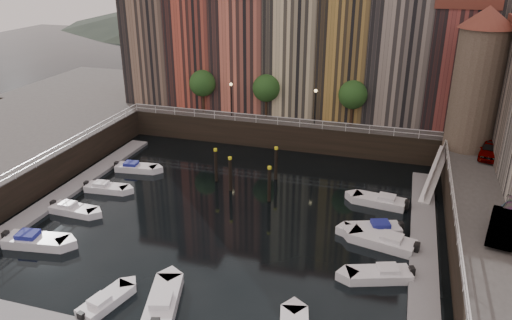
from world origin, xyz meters
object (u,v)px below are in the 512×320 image
(boat_left_3, at_px, (106,188))
(boat_left_2, at_px, (73,209))
(corner_tower, at_px, (478,78))
(car_b, at_px, (502,227))
(car_a, at_px, (490,150))
(boat_left_1, at_px, (35,241))
(mooring_pilings, at_px, (248,172))
(car_c, at_px, (510,217))
(gangway, at_px, (435,172))

(boat_left_3, bearing_deg, boat_left_2, -99.16)
(corner_tower, bearing_deg, car_b, -86.99)
(car_a, bearing_deg, boat_left_3, -150.11)
(car_a, height_order, car_b, same)
(boat_left_1, bearing_deg, boat_left_2, 85.54)
(mooring_pilings, bearing_deg, boat_left_3, -159.70)
(mooring_pilings, xyz_separation_m, car_a, (22.03, 7.04, 2.14))
(boat_left_3, bearing_deg, mooring_pilings, 14.94)
(boat_left_1, distance_m, boat_left_2, 5.37)
(mooring_pilings, relative_size, car_b, 1.37)
(boat_left_1, distance_m, boat_left_3, 10.01)
(car_b, xyz_separation_m, car_c, (0.81, 1.97, -0.14))
(corner_tower, distance_m, gangway, 9.86)
(corner_tower, height_order, gangway, corner_tower)
(boat_left_1, distance_m, car_c, 35.71)
(corner_tower, relative_size, mooring_pilings, 2.09)
(boat_left_1, xyz_separation_m, car_c, (34.55, 8.43, 3.25))
(corner_tower, bearing_deg, boat_left_3, -157.03)
(gangway, bearing_deg, car_b, -73.63)
(boat_left_3, relative_size, car_b, 0.90)
(mooring_pilings, relative_size, boat_left_1, 1.24)
(corner_tower, xyz_separation_m, gangway, (-2.90, -4.50, -8.28))
(boat_left_2, relative_size, car_a, 0.95)
(car_a, xyz_separation_m, car_c, (-0.18, -13.35, -0.14))
(gangway, relative_size, car_c, 1.86)
(boat_left_2, bearing_deg, car_c, 6.75)
(gangway, height_order, boat_left_3, gangway)
(mooring_pilings, distance_m, boat_left_2, 16.17)
(gangway, relative_size, mooring_pilings, 1.26)
(corner_tower, relative_size, car_c, 3.08)
(boat_left_2, bearing_deg, boat_left_1, -83.86)
(gangway, height_order, boat_left_2, gangway)
(corner_tower, relative_size, boat_left_1, 2.60)
(gangway, distance_m, boat_left_1, 35.73)
(corner_tower, distance_m, car_a, 7.03)
(boat_left_2, relative_size, boat_left_3, 1.02)
(boat_left_3, bearing_deg, car_b, -11.35)
(gangway, bearing_deg, boat_left_3, -162.52)
(car_b, bearing_deg, corner_tower, 105.28)
(mooring_pilings, distance_m, boat_left_3, 13.71)
(gangway, distance_m, car_a, 5.65)
(car_b, bearing_deg, gangway, 118.64)
(gangway, xyz_separation_m, boat_left_3, (-30.02, -9.46, -1.59))
(gangway, relative_size, car_b, 1.73)
(boat_left_3, distance_m, car_a, 36.93)
(mooring_pilings, distance_m, boat_left_1, 19.49)
(boat_left_1, bearing_deg, car_b, 1.94)
(corner_tower, xyz_separation_m, car_a, (1.90, -2.19, -6.40))
(car_b, relative_size, car_c, 1.07)
(gangway, distance_m, mooring_pilings, 17.87)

